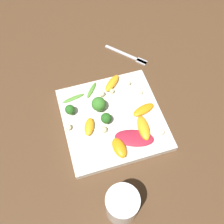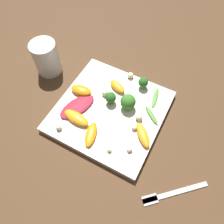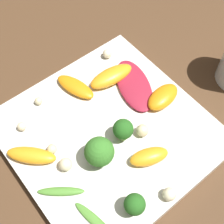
{
  "view_description": "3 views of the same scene",
  "coord_description": "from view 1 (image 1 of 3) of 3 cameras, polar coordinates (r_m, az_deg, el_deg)",
  "views": [
    {
      "loc": [
        0.36,
        -0.11,
        0.68
      ],
      "look_at": [
        -0.01,
        -0.0,
        0.04
      ],
      "focal_mm": 42.0,
      "sensor_mm": 36.0,
      "label": 1
    },
    {
      "loc": [
        -0.15,
        0.27,
        0.53
      ],
      "look_at": [
        -0.01,
        0.02,
        0.04
      ],
      "focal_mm": 35.0,
      "sensor_mm": 36.0,
      "label": 2
    },
    {
      "loc": [
        -0.14,
        -0.18,
        0.43
      ],
      "look_at": [
        0.02,
        0.01,
        0.03
      ],
      "focal_mm": 50.0,
      "sensor_mm": 36.0,
      "label": 3
    }
  ],
  "objects": [
    {
      "name": "arugula_sprig_1",
      "position": [
        0.8,
        -8.39,
        2.98
      ],
      "size": [
        0.03,
        0.07,
        0.01
      ],
      "color": "#518E33",
      "rests_on": "plate"
    },
    {
      "name": "broccoli_floret_2",
      "position": [
        0.75,
        -2.9,
        1.74
      ],
      "size": [
        0.04,
        0.04,
        0.05
      ],
      "color": "#7A9E51",
      "rests_on": "plate"
    },
    {
      "name": "broccoli_floret_0",
      "position": [
        0.73,
        -1.28,
        -1.39
      ],
      "size": [
        0.03,
        0.03,
        0.04
      ],
      "color": "#7A9E51",
      "rests_on": "plate"
    },
    {
      "name": "ground_plane",
      "position": [
        0.77,
        0.15,
        -1.85
      ],
      "size": [
        2.4,
        2.4,
        0.0
      ],
      "primitive_type": "plane",
      "color": "#4C331E"
    },
    {
      "name": "orange_segment_0",
      "position": [
        0.81,
        0.02,
        6.34
      ],
      "size": [
        0.07,
        0.07,
        0.02
      ],
      "color": "orange",
      "rests_on": "plate"
    },
    {
      "name": "orange_segment_1",
      "position": [
        0.77,
        6.87,
        0.52
      ],
      "size": [
        0.05,
        0.08,
        0.01
      ],
      "color": "orange",
      "rests_on": "plate"
    },
    {
      "name": "drinking_glass",
      "position": [
        0.64,
        2.19,
        -19.59
      ],
      "size": [
        0.08,
        0.08,
        0.1
      ],
      "color": "white",
      "rests_on": "ground_plane"
    },
    {
      "name": "radicchio_leaf_0",
      "position": [
        0.72,
        4.87,
        -5.67
      ],
      "size": [
        0.09,
        0.12,
        0.01
      ],
      "color": "maroon",
      "rests_on": "plate"
    },
    {
      "name": "orange_segment_2",
      "position": [
        0.7,
        1.6,
        -7.79
      ],
      "size": [
        0.06,
        0.04,
        0.02
      ],
      "color": "orange",
      "rests_on": "plate"
    },
    {
      "name": "macadamia_nut_6",
      "position": [
        0.79,
        -2.24,
        4.02
      ],
      "size": [
        0.02,
        0.02,
        0.02
      ],
      "color": "beige",
      "rests_on": "plate"
    },
    {
      "name": "arugula_sprig_0",
      "position": [
        0.81,
        -4.48,
        4.78
      ],
      "size": [
        0.06,
        0.05,
        0.01
      ],
      "color": "#518E33",
      "rests_on": "plate"
    },
    {
      "name": "macadamia_nut_4",
      "position": [
        0.74,
        10.78,
        -4.33
      ],
      "size": [
        0.02,
        0.02,
        0.02
      ],
      "color": "beige",
      "rests_on": "plate"
    },
    {
      "name": "macadamia_nut_1",
      "position": [
        0.74,
        -9.45,
        -3.39
      ],
      "size": [
        0.02,
        0.02,
        0.02
      ],
      "color": "beige",
      "rests_on": "plate"
    },
    {
      "name": "macadamia_nut_5",
      "position": [
        0.8,
        6.32,
        4.3
      ],
      "size": [
        0.01,
        0.01,
        0.01
      ],
      "color": "beige",
      "rests_on": "plate"
    },
    {
      "name": "macadamia_nut_2",
      "position": [
        0.82,
        3.7,
        6.35
      ],
      "size": [
        0.01,
        0.01,
        0.01
      ],
      "color": "beige",
      "rests_on": "plate"
    },
    {
      "name": "macadamia_nut_3",
      "position": [
        0.73,
        -1.77,
        -3.83
      ],
      "size": [
        0.02,
        0.02,
        0.02
      ],
      "color": "beige",
      "rests_on": "plate"
    },
    {
      "name": "plate",
      "position": [
        0.77,
        0.15,
        -1.49
      ],
      "size": [
        0.28,
        0.28,
        0.02
      ],
      "color": "silver",
      "rests_on": "ground_plane"
    },
    {
      "name": "macadamia_nut_0",
      "position": [
        0.8,
        -0.02,
        4.57
      ],
      "size": [
        0.01,
        0.01,
        0.01
      ],
      "color": "beige",
      "rests_on": "plate"
    },
    {
      "name": "orange_segment_4",
      "position": [
        0.73,
        6.87,
        -3.42
      ],
      "size": [
        0.08,
        0.04,
        0.02
      ],
      "color": "orange",
      "rests_on": "plate"
    },
    {
      "name": "orange_segment_3",
      "position": [
        0.73,
        -4.98,
        -3.19
      ],
      "size": [
        0.06,
        0.04,
        0.02
      ],
      "color": "orange",
      "rests_on": "plate"
    },
    {
      "name": "fork",
      "position": [
        0.92,
        3.98,
        12.03
      ],
      "size": [
        0.13,
        0.12,
        0.01
      ],
      "color": "#B2B2B7",
      "rests_on": "ground_plane"
    },
    {
      "name": "broccoli_floret_1",
      "position": [
        0.75,
        -9.14,
        0.49
      ],
      "size": [
        0.03,
        0.03,
        0.04
      ],
      "color": "#84AD5B",
      "rests_on": "plate"
    }
  ]
}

